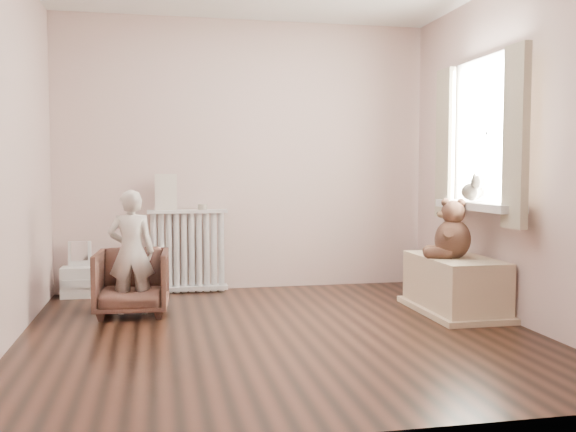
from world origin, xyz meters
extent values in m
cube|color=black|center=(0.00, 0.00, 0.00)|extent=(3.60, 3.60, 0.01)
cube|color=beige|center=(0.00, 1.80, 1.30)|extent=(3.60, 0.02, 2.60)
cube|color=beige|center=(0.00, -1.80, 1.30)|extent=(3.60, 0.02, 2.60)
cube|color=beige|center=(-1.80, 0.00, 1.30)|extent=(0.02, 3.60, 2.60)
cube|color=beige|center=(1.80, 0.00, 1.30)|extent=(0.02, 3.60, 2.60)
cube|color=white|center=(1.76, 0.30, 1.45)|extent=(0.03, 0.90, 1.10)
cube|color=silver|center=(1.67, 0.30, 0.87)|extent=(0.22, 1.10, 0.06)
cube|color=#BFB596|center=(1.65, -0.27, 1.39)|extent=(0.06, 0.26, 1.30)
cube|color=#BFB596|center=(1.65, 0.87, 1.39)|extent=(0.06, 0.26, 1.30)
cube|color=silver|center=(-0.57, 1.68, 0.39)|extent=(0.74, 0.14, 0.78)
cube|color=beige|center=(-0.76, 1.68, 0.95)|extent=(0.20, 0.02, 0.34)
cylinder|color=#A59E8C|center=(-0.43, 1.68, 0.81)|extent=(0.09, 0.09, 0.05)
cube|color=silver|center=(-1.55, 1.65, 0.28)|extent=(0.32, 0.23, 0.51)
imported|color=#4E2F25|center=(-1.05, 0.81, 0.26)|extent=(0.59, 0.61, 0.52)
imported|color=beige|center=(-1.05, 0.76, 0.51)|extent=(0.37, 0.25, 0.98)
cube|color=beige|center=(1.52, 0.37, 0.20)|extent=(0.51, 0.96, 0.45)
camera|label=1|loc=(-0.84, -4.41, 1.15)|focal=40.00mm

